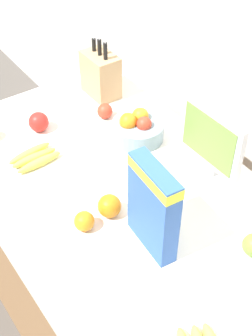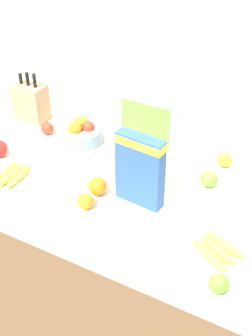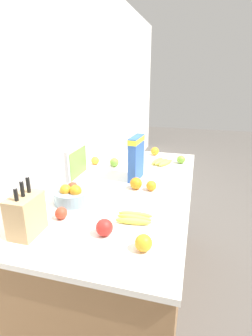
{
  "view_description": "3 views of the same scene",
  "coord_description": "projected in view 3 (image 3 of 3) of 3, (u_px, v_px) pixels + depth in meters",
  "views": [
    {
      "loc": [
        0.89,
        -0.68,
        2.1
      ],
      "look_at": [
        -0.1,
        0.01,
        1.01
      ],
      "focal_mm": 50.0,
      "sensor_mm": 36.0,
      "label": 1
    },
    {
      "loc": [
        0.82,
        -1.41,
        2.17
      ],
      "look_at": [
        0.07,
        -0.03,
        1.03
      ],
      "focal_mm": 50.0,
      "sensor_mm": 36.0,
      "label": 2
    },
    {
      "loc": [
        -1.6,
        -0.46,
        1.63
      ],
      "look_at": [
        -0.01,
        -0.02,
        1.04
      ],
      "focal_mm": 28.0,
      "sensor_mm": 36.0,
      "label": 3
    }
  ],
  "objects": [
    {
      "name": "ground_plane",
      "position": [
        123.0,
        289.0,
        2.11
      ],
      "size": [
        14.0,
        14.0,
        0.0
      ],
      "primitive_type": "plane",
      "color": "#514C47"
    },
    {
      "name": "wall_back",
      "position": [
        31.0,
        124.0,
        1.85
      ],
      "size": [
        9.0,
        0.06,
        2.6
      ],
      "color": "silver",
      "rests_on": "ground_plane"
    },
    {
      "name": "counter",
      "position": [
        123.0,
        241.0,
        1.96
      ],
      "size": [
        1.78,
        0.92,
        0.91
      ],
      "color": "olive",
      "rests_on": "ground_plane"
    },
    {
      "name": "knife_block",
      "position": [
        26.0,
        215.0,
        1.23
      ],
      "size": [
        0.17,
        0.12,
        0.29
      ],
      "color": "tan",
      "rests_on": "counter"
    },
    {
      "name": "small_monitor",
      "position": [
        77.0,
        163.0,
        1.83
      ],
      "size": [
        0.3,
        0.03,
        0.26
      ],
      "color": "#B7B7BC",
      "rests_on": "counter"
    },
    {
      "name": "cereal_box",
      "position": [
        136.0,
        156.0,
        1.87
      ],
      "size": [
        0.21,
        0.08,
        0.32
      ],
      "rotation": [
        0.0,
        0.0,
        -0.09
      ],
      "color": "#2D56A8",
      "rests_on": "counter"
    },
    {
      "name": "fruit_bowl",
      "position": [
        72.0,
        195.0,
        1.56
      ],
      "size": [
        0.21,
        0.21,
        0.12
      ],
      "color": "gray",
      "rests_on": "counter"
    },
    {
      "name": "banana_bunch_left",
      "position": [
        161.0,
        162.0,
        2.24
      ],
      "size": [
        0.22,
        0.19,
        0.04
      ],
      "rotation": [
        0.0,
        0.0,
        5.85
      ],
      "color": "yellow",
      "rests_on": "counter"
    },
    {
      "name": "banana_bunch_right",
      "position": [
        134.0,
        218.0,
        1.37
      ],
      "size": [
        0.12,
        0.19,
        0.03
      ],
      "rotation": [
        0.0,
        0.0,
        4.79
      ],
      "color": "yellow",
      "rests_on": "counter"
    },
    {
      "name": "apple_rear",
      "position": [
        114.0,
        162.0,
        2.17
      ],
      "size": [
        0.08,
        0.08,
        0.08
      ],
      "primitive_type": "sphere",
      "color": "#6B9E33",
      "rests_on": "counter"
    },
    {
      "name": "apple_near_bananas",
      "position": [
        181.0,
        159.0,
        2.25
      ],
      "size": [
        0.07,
        0.07,
        0.07
      ],
      "primitive_type": "sphere",
      "color": "#6B9E33",
      "rests_on": "counter"
    },
    {
      "name": "apple_leftmost",
      "position": [
        104.0,
        227.0,
        1.24
      ],
      "size": [
        0.08,
        0.08,
        0.08
      ],
      "primitive_type": "sphere",
      "color": "red",
      "rests_on": "counter"
    },
    {
      "name": "apple_rightmost",
      "position": [
        61.0,
        213.0,
        1.38
      ],
      "size": [
        0.07,
        0.07,
        0.07
      ],
      "primitive_type": "sphere",
      "color": "red",
      "rests_on": "counter"
    },
    {
      "name": "orange_mid_right",
      "position": [
        136.0,
        183.0,
        1.74
      ],
      "size": [
        0.08,
        0.08,
        0.08
      ],
      "primitive_type": "sphere",
      "color": "orange",
      "rests_on": "counter"
    },
    {
      "name": "orange_front_right",
      "position": [
        143.0,
        243.0,
        1.13
      ],
      "size": [
        0.08,
        0.08,
        0.08
      ],
      "primitive_type": "sphere",
      "color": "orange",
      "rests_on": "counter"
    },
    {
      "name": "orange_back_center",
      "position": [
        95.0,
        161.0,
        2.23
      ],
      "size": [
        0.07,
        0.07,
        0.07
      ],
      "primitive_type": "sphere",
      "color": "orange",
      "rests_on": "counter"
    },
    {
      "name": "orange_mid_left",
      "position": [
        155.0,
        151.0,
        2.49
      ],
      "size": [
        0.08,
        0.08,
        0.08
      ],
      "primitive_type": "sphere",
      "color": "orange",
      "rests_on": "counter"
    },
    {
      "name": "orange_front_left",
      "position": [
        151.0,
        186.0,
        1.72
      ],
      "size": [
        0.07,
        0.07,
        0.07
      ],
      "primitive_type": "sphere",
      "color": "orange",
      "rests_on": "counter"
    }
  ]
}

